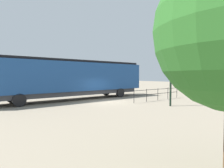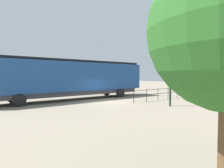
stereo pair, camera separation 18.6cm
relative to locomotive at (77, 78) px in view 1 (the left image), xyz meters
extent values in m
plane|color=gray|center=(3.68, 1.37, -2.36)|extent=(120.00, 120.00, 0.00)
cube|color=navy|center=(0.00, -0.57, 0.13)|extent=(3.12, 17.38, 2.98)
cube|color=black|center=(0.00, 6.82, -0.32)|extent=(3.00, 2.60, 2.09)
cube|color=black|center=(0.00, -0.57, 1.74)|extent=(2.81, 16.69, 0.24)
cube|color=#38383D|center=(0.00, -0.57, -1.59)|extent=(2.81, 15.99, 0.45)
cylinder|color=black|center=(-1.41, 4.99, -1.81)|extent=(0.30, 1.10, 1.10)
cylinder|color=black|center=(1.41, 4.99, -1.81)|extent=(0.30, 1.10, 1.10)
cylinder|color=black|center=(-1.41, -6.13, -1.81)|extent=(0.30, 1.10, 1.10)
cylinder|color=black|center=(1.41, -6.13, -1.81)|extent=(0.30, 1.10, 1.10)
cylinder|color=black|center=(9.04, 3.97, 0.39)|extent=(0.16, 0.16, 5.52)
sphere|color=silver|center=(9.04, 3.97, 3.32)|extent=(0.57, 0.57, 0.57)
cube|color=black|center=(5.97, 6.28, -1.20)|extent=(0.04, 7.13, 0.04)
cube|color=black|center=(5.97, 6.28, -1.67)|extent=(0.04, 7.13, 0.04)
cylinder|color=black|center=(5.97, 2.72, -1.73)|extent=(0.05, 0.05, 1.26)
cylinder|color=black|center=(5.97, 4.50, -1.73)|extent=(0.05, 0.05, 1.26)
cylinder|color=black|center=(5.97, 6.28, -1.73)|extent=(0.05, 0.05, 1.26)
cylinder|color=black|center=(5.97, 8.06, -1.73)|extent=(0.05, 0.05, 1.26)
cylinder|color=black|center=(5.97, 9.84, -1.73)|extent=(0.05, 0.05, 1.26)
camera|label=1|loc=(18.23, -9.75, 0.20)|focal=29.95mm
camera|label=2|loc=(18.34, -9.60, 0.20)|focal=29.95mm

